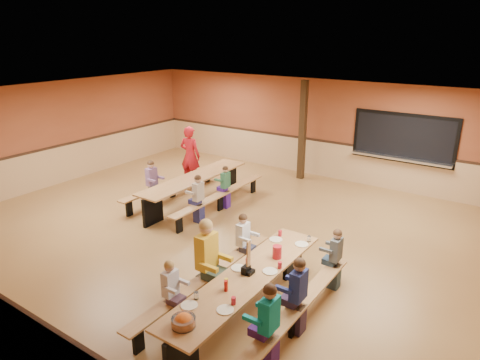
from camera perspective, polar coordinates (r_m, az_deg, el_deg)
The scene contains 23 objects.
ground at distance 9.89m, azimuth -2.55°, elevation -6.77°, with size 12.00×12.00×0.00m, color olive.
room_envelope at distance 9.61m, azimuth -2.61°, elevation -3.07°, with size 12.04×10.04×3.02m.
kitchen_pass_through at distance 12.68m, azimuth 20.92°, elevation 4.99°, with size 2.78×0.28×1.38m.
structural_post at distance 13.08m, azimuth 8.34°, elevation 6.50°, with size 0.18×0.18×3.00m, color black.
cafeteria_table_main at distance 6.92m, azimuth 0.96°, elevation -14.13°, with size 1.91×3.70×0.74m.
cafeteria_table_second at distance 11.28m, azimuth -6.03°, elevation -0.62°, with size 1.91×3.70×0.74m.
seated_child_white_left at distance 6.79m, azimuth -9.20°, elevation -14.81°, with size 0.33×0.27×1.12m, color silver, non-canonical shape.
seated_adult_yellow at distance 7.25m, azimuth -4.44°, elevation -10.67°, with size 0.48×0.40×1.45m, color gold, non-canonical shape.
seated_child_grey_left at distance 8.08m, azimuth 0.39°, elevation -8.45°, with size 0.35×0.28×1.16m, color silver, non-canonical shape.
seated_child_teal_right at distance 6.01m, azimuth 3.88°, elevation -18.90°, with size 0.39×0.32×1.25m, color #0D878D, non-canonical shape.
seated_child_navy_right at distance 6.62m, azimuth 7.73°, elevation -15.13°, with size 0.38×0.31×1.23m, color navy, non-canonical shape.
seated_child_char_right at distance 7.78m, azimuth 12.60°, elevation -10.30°, with size 0.33×0.27×1.12m, color #474E51, non-canonical shape.
seated_child_purple_sec at distance 11.29m, azimuth -11.65°, elevation -0.48°, with size 0.37×0.30×1.21m, color slate, non-canonical shape.
seated_child_green_sec at distance 10.95m, azimuth -1.94°, elevation -0.98°, with size 0.32×0.26×1.10m, color #2D6444, non-canonical shape.
seated_child_tan_sec at distance 10.15m, azimuth -5.56°, elevation -2.56°, with size 0.35×0.28×1.16m, color #AB9D8C, non-canonical shape.
standing_woman at distance 12.67m, azimuth -6.66°, elevation 3.25°, with size 0.64×0.42×1.75m, color #B5141E.
punch_pitcher at distance 7.25m, azimuth 4.97°, elevation -9.54°, with size 0.16×0.16×0.22m, color #B41824.
chip_bowl at distance 5.82m, azimuth -7.54°, elevation -18.13°, with size 0.32×0.32×0.15m, color orange, non-canonical shape.
napkin_dispenser at distance 6.82m, azimuth 0.79°, elevation -11.90°, with size 0.10×0.14×0.13m, color black.
condiment_mustard at distance 6.46m, azimuth -1.84°, elevation -13.65°, with size 0.06×0.06×0.17m, color yellow.
condiment_ketchup at distance 6.41m, azimuth -1.88°, elevation -13.93°, with size 0.06×0.06×0.17m, color #B2140F.
table_paddle at distance 6.79m, azimuth 1.13°, elevation -11.34°, with size 0.16×0.16×0.56m.
place_settings at distance 6.78m, azimuth 0.98°, elevation -12.23°, with size 0.65×3.30×0.11m, color beige, non-canonical shape.
Camera 1 is at (5.38, -7.08, 4.33)m, focal length 32.00 mm.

